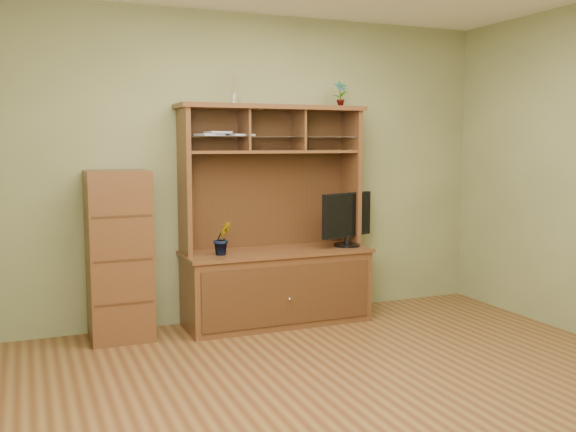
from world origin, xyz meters
TOP-DOWN VIEW (x-y plane):
  - room at (0.00, 0.00)m, footprint 4.54×4.04m
  - media_hutch at (0.08, 1.73)m, footprint 1.66×0.61m
  - monitor at (0.74, 1.65)m, footprint 0.58×0.27m
  - orchid_plant at (-0.43, 1.65)m, footprint 0.17×0.14m
  - top_plant at (0.74, 1.80)m, footprint 0.13×0.09m
  - reed_diffuser at (-0.27, 1.80)m, footprint 0.05×0.05m
  - magazines at (-0.37, 1.80)m, footprint 0.51×0.22m
  - side_cabinet at (-1.25, 1.76)m, footprint 0.49×0.44m

SIDE VIEW (x-z plane):
  - media_hutch at x=0.08m, z-range -0.43..1.47m
  - side_cabinet at x=-1.25m, z-range 0.00..1.36m
  - orchid_plant at x=-0.43m, z-range 0.65..0.93m
  - monitor at x=0.74m, z-range 0.66..1.15m
  - room at x=0.00m, z-range -0.02..2.72m
  - magazines at x=-0.37m, z-range 1.63..1.67m
  - reed_diffuser at x=-0.27m, z-range 1.87..2.13m
  - top_plant at x=0.74m, z-range 1.90..2.13m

